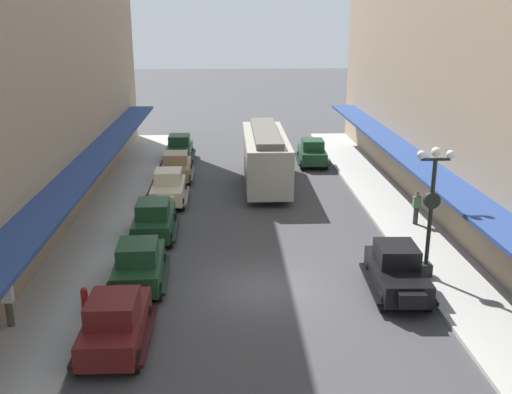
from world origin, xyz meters
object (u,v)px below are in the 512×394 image
at_px(parked_car_5, 397,270).
at_px(pedestrian_0, 416,208).
at_px(parked_car_1, 176,166).
at_px(parked_car_2, 168,187).
at_px(parked_car_4, 312,152).
at_px(streetcar, 265,155).
at_px(pedestrian_1, 8,302).
at_px(fire_hydrant, 84,298).
at_px(parked_car_3, 154,219).
at_px(parked_car_7, 115,321).
at_px(parked_car_0, 179,148).
at_px(lamp_post_with_clock, 431,207).
at_px(parked_car_6, 139,263).

xyz_separation_m(parked_car_5, pedestrian_0, (2.98, 7.11, 0.05)).
xyz_separation_m(parked_car_1, parked_car_2, (-0.06, -4.74, 0.00)).
bearing_deg(parked_car_4, parked_car_1, -158.20).
distance_m(streetcar, pedestrian_1, 19.54).
xyz_separation_m(fire_hydrant, pedestrian_0, (14.23, 8.09, 0.43)).
bearing_deg(parked_car_5, parked_car_3, 147.07).
height_order(parked_car_2, parked_car_7, same).
xyz_separation_m(parked_car_0, parked_car_7, (-0.09, -24.97, 0.00)).
distance_m(parked_car_1, parked_car_4, 9.82).
bearing_deg(parked_car_2, pedestrian_1, -106.15).
distance_m(parked_car_3, lamp_post_with_clock, 12.45).
relative_size(fire_hydrant, pedestrian_0, 0.50).
height_order(parked_car_2, pedestrian_1, parked_car_2).
bearing_deg(parked_car_6, lamp_post_with_clock, 0.32).
bearing_deg(parked_car_1, fire_hydrant, -95.98).
height_order(parked_car_0, pedestrian_1, parked_car_0).
relative_size(parked_car_6, pedestrian_0, 2.63).
distance_m(parked_car_0, lamp_post_with_clock, 23.40).
height_order(parked_car_7, fire_hydrant, parked_car_7).
relative_size(parked_car_0, pedestrian_0, 2.60).
distance_m(parked_car_1, parked_car_3, 10.05).
xyz_separation_m(parked_car_1, lamp_post_with_clock, (10.94, -15.15, 2.04)).
height_order(parked_car_2, fire_hydrant, parked_car_2).
bearing_deg(parked_car_1, parked_car_6, -90.73).
relative_size(parked_car_1, parked_car_6, 0.99).
bearing_deg(parked_car_2, parked_car_1, 89.32).
xyz_separation_m(parked_car_1, streetcar, (5.53, -1.28, 0.96)).
xyz_separation_m(parked_car_3, parked_car_4, (9.35, 13.69, 0.00)).
relative_size(parked_car_2, parked_car_3, 1.00).
relative_size(parked_car_6, lamp_post_with_clock, 0.84).
xyz_separation_m(parked_car_0, streetcar, (5.74, -6.60, 0.96)).
relative_size(parked_car_4, pedestrian_1, 2.63).
distance_m(parked_car_3, parked_car_5, 11.52).
bearing_deg(streetcar, fire_hydrant, -114.64).
height_order(streetcar, lamp_post_with_clock, lamp_post_with_clock).
height_order(parked_car_1, parked_car_4, same).
height_order(parked_car_6, pedestrian_0, parked_car_6).
height_order(parked_car_3, parked_car_5, same).
distance_m(parked_car_3, pedestrian_0, 12.68).
relative_size(parked_car_0, parked_car_3, 1.00).
distance_m(parked_car_3, fire_hydrant, 7.42).
bearing_deg(parked_car_3, parked_car_0, 89.92).
relative_size(parked_car_1, fire_hydrant, 5.22).
height_order(parked_car_3, pedestrian_0, parked_car_3).
relative_size(parked_car_4, lamp_post_with_clock, 0.83).
relative_size(parked_car_1, parked_car_7, 1.00).
xyz_separation_m(parked_car_5, pedestrian_1, (-13.43, -2.02, 0.05)).
distance_m(parked_car_7, pedestrian_1, 3.92).
bearing_deg(streetcar, parked_car_1, 166.92).
bearing_deg(parked_car_5, lamp_post_with_clock, 37.65).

